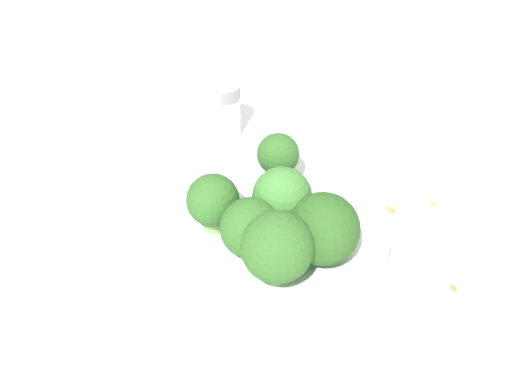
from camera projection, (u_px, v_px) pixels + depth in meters
The scene contains 12 objects.
ground_plane at pixel (256, 262), 0.59m from camera, with size 3.00×3.00×0.00m, color white.
bowl at pixel (256, 242), 0.58m from camera, with size 0.21×0.21×0.05m, color silver.
broccoli_floret_0 at pixel (283, 197), 0.53m from camera, with size 0.04×0.04×0.06m.
broccoli_floret_1 at pixel (251, 229), 0.51m from camera, with size 0.05×0.05×0.05m.
broccoli_floret_2 at pixel (278, 156), 0.57m from camera, with size 0.03×0.03×0.05m.
broccoli_floret_3 at pixel (323, 229), 0.51m from camera, with size 0.05×0.05×0.05m.
broccoli_floret_4 at pixel (213, 202), 0.54m from camera, with size 0.04×0.04×0.05m.
broccoli_floret_5 at pixel (277, 248), 0.49m from camera, with size 0.05×0.05×0.06m.
pepper_shaker at pixel (226, 110), 0.71m from camera, with size 0.03×0.03×0.06m.
almond_crumb_0 at pixel (453, 287), 0.57m from camera, with size 0.01×0.00×0.01m, color olive.
almond_crumb_1 at pixel (391, 208), 0.64m from camera, with size 0.01×0.01×0.01m, color #AD7F4C.
almond_crumb_2 at pixel (433, 202), 0.65m from camera, with size 0.01×0.00×0.01m, color #AD7F4C.
Camera 1 is at (-0.23, 0.35, 0.43)m, focal length 50.00 mm.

